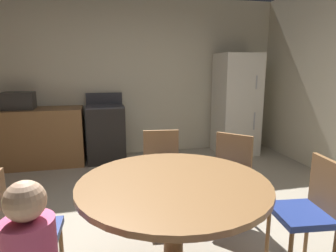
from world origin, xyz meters
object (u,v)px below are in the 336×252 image
at_px(refrigerator, 236,104).
at_px(chair_north, 162,167).
at_px(oven_range, 106,133).
at_px(microwave, 19,101).
at_px(chair_west, 16,231).
at_px(dining_table, 174,201).
at_px(chair_northeast, 229,172).
at_px(chair_east, 311,207).

height_order(refrigerator, chair_north, refrigerator).
distance_m(oven_range, chair_north, 2.00).
relative_size(microwave, chair_west, 0.51).
bearing_deg(chair_north, dining_table, 0.00).
bearing_deg(chair_west, dining_table, 0.00).
xyz_separation_m(oven_range, chair_west, (-0.64, -2.91, 0.03)).
xyz_separation_m(refrigerator, chair_northeast, (-1.12, -2.18, -0.38)).
relative_size(oven_range, chair_west, 1.26).
xyz_separation_m(chair_north, chair_east, (0.90, -1.15, 0.00)).
xyz_separation_m(dining_table, chair_northeast, (0.75, 0.72, -0.11)).
xyz_separation_m(refrigerator, chair_west, (-2.91, -2.86, -0.38)).
height_order(dining_table, chair_east, chair_east).
xyz_separation_m(oven_range, chair_east, (1.44, -3.07, 0.03)).
bearing_deg(oven_range, chair_north, -74.45).
relative_size(refrigerator, chair_northeast, 2.02).
bearing_deg(chair_northeast, refrigerator, -160.87).
bearing_deg(microwave, refrigerator, -0.81).
height_order(chair_north, chair_west, same).
bearing_deg(chair_north, microwave, -129.45).
relative_size(oven_range, chair_north, 1.26).
height_order(refrigerator, chair_east, refrigerator).
bearing_deg(chair_east, chair_west, 1.95).
bearing_deg(dining_table, refrigerator, 57.15).
relative_size(oven_range, chair_northeast, 1.26).
relative_size(dining_table, chair_northeast, 1.53).
bearing_deg(microwave, chair_east, -48.62).
bearing_deg(oven_range, chair_east, -64.93).
height_order(chair_north, chair_east, same).
relative_size(dining_table, chair_west, 1.53).
height_order(oven_range, microwave, microwave).
bearing_deg(dining_table, microwave, 119.46).
distance_m(oven_range, microwave, 1.39).
relative_size(chair_east, chair_northeast, 1.00).
distance_m(dining_table, chair_east, 1.05).
xyz_separation_m(microwave, chair_west, (0.63, -2.91, -0.53)).
distance_m(microwave, chair_east, 4.12).
height_order(oven_range, chair_north, oven_range).
distance_m(refrigerator, chair_north, 2.58).
relative_size(chair_north, chair_east, 1.00).
bearing_deg(chair_west, microwave, 104.58).
bearing_deg(dining_table, chair_east, -6.30).
xyz_separation_m(chair_west, chair_east, (2.08, -0.16, 0.00)).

